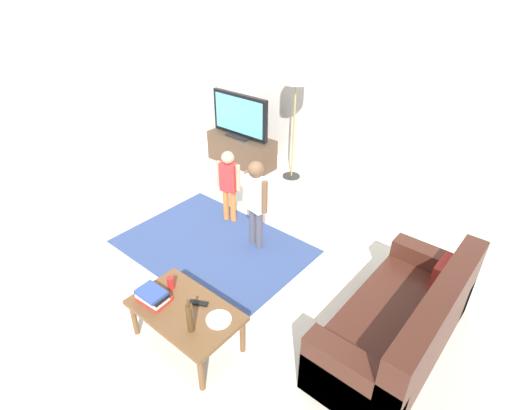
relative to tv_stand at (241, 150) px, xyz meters
The scene contains 16 objects.
ground 2.91m from the tv_stand, 52.52° to the right, with size 7.80×7.80×0.00m, color beige.
wall_back 2.20m from the tv_stand, 21.72° to the left, with size 6.00×0.12×2.70m, color silver.
wall_left 2.83m from the tv_stand, 118.31° to the right, with size 0.12×6.00×2.70m, color silver.
area_rug 2.38m from the tv_stand, 56.49° to the right, with size 2.20×1.60×0.01m, color #33477A.
tv_stand is the anchor object (origin of this frame).
tv 0.60m from the tv_stand, 90.00° to the right, with size 1.10×0.28×0.71m.
couch 4.19m from the tv_stand, 28.09° to the right, with size 0.80×1.80×0.86m.
floor_lamp 1.61m from the tv_stand, ahead, with size 0.36×0.36×1.78m.
child_near_tv 1.79m from the tv_stand, 53.19° to the right, with size 0.33×0.17×1.00m.
child_center 2.37m from the tv_stand, 43.68° to the right, with size 0.38×0.18×1.14m.
coffee_table 3.82m from the tv_stand, 55.41° to the right, with size 1.00×0.60×0.42m.
book_stack 3.78m from the tv_stand, 59.94° to the right, with size 0.30×0.24×0.13m.
bottle 4.06m from the tv_stand, 53.81° to the right, with size 0.06×0.06×0.34m.
tv_remote 3.75m from the tv_stand, 53.74° to the right, with size 0.17×0.05×0.02m, color black.
soda_can 3.58m from the tv_stand, 58.46° to the right, with size 0.07×0.07×0.12m, color red.
plate 3.94m from the tv_stand, 50.74° to the right, with size 0.22×0.22×0.02m.
Camera 1 is at (2.54, -2.39, 3.06)m, focal length 28.53 mm.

